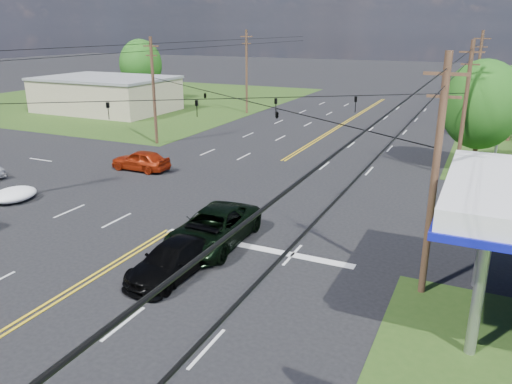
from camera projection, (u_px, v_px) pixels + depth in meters
The scene contains 18 objects.
ground at pixel (238, 189), 33.31m from camera, with size 280.00×280.00×0.00m, color black.
grass_nw at pixel (127, 99), 74.89m from camera, with size 46.00×48.00×0.03m, color #274516.
stop_bar at pixel (254, 248), 24.42m from camera, with size 10.00×0.50×0.02m, color silver.
retail_nw at pixel (107, 95), 63.65m from camera, with size 16.00×11.00×4.00m, color tan.
pole_se at pixel (435, 176), 18.80m from camera, with size 1.60×0.28×9.50m.
pole_nw at pixel (154, 90), 44.72m from camera, with size 1.60×0.28×9.50m.
pole_ne at pixel (465, 109), 34.28m from camera, with size 1.60×0.28×9.50m.
pole_left_far at pixel (247, 71), 60.99m from camera, with size 1.60×0.28×10.00m.
pole_right_far at pixel (477, 80), 50.54m from camera, with size 1.60×0.28×10.00m.
span_wire_signals at pixel (237, 98), 31.42m from camera, with size 26.00×18.00×1.13m.
power_lines at pixel (220, 57), 28.88m from camera, with size 26.04×100.00×0.64m.
tree_right_a at pixel (482, 105), 36.47m from camera, with size 5.70×5.70×8.18m.
tree_far_l at pixel (141, 64), 72.05m from camera, with size 6.08×6.08×8.72m.
pickup_dkgreen at pixel (213, 228), 24.51m from camera, with size 2.93×6.34×1.76m, color black.
suv_black at pixel (172, 260), 21.49m from camera, with size 2.05×5.05×1.47m, color black.
sedan_red at pixel (141, 160), 37.41m from camera, with size 1.83×4.55×1.55m, color #97230B.
polesign_ne at pixel (505, 93), 35.28m from camera, with size 2.10×0.47×7.57m.
snowpile_b at pixel (15, 201), 31.04m from camera, with size 2.30×2.83×0.80m, color white.
Camera 1 is at (14.52, -16.19, 10.27)m, focal length 35.00 mm.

